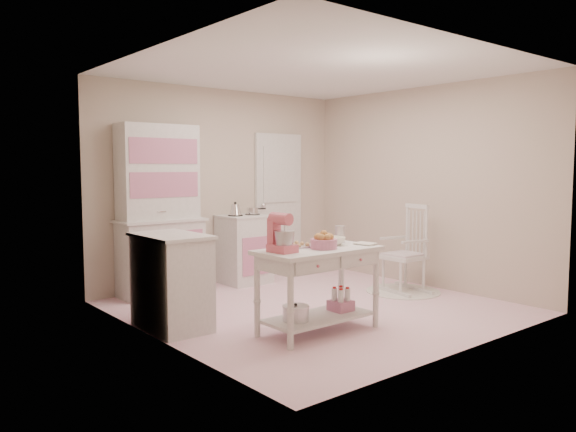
{
  "coord_description": "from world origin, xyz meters",
  "views": [
    {
      "loc": [
        -4.14,
        -4.55,
        1.56
      ],
      "look_at": [
        -0.57,
        -0.2,
        1.07
      ],
      "focal_mm": 35.0,
      "sensor_mm": 36.0,
      "label": 1
    }
  ],
  "objects_px": {
    "hutch": "(160,210)",
    "stand_mixer": "(282,233)",
    "work_table": "(318,290)",
    "bread_basket": "(324,244)",
    "rocking_chair": "(404,248)",
    "base_cabinet": "(172,282)",
    "stove": "(244,249)"
  },
  "relations": [
    {
      "from": "hutch",
      "to": "stand_mixer",
      "type": "height_order",
      "value": "hutch"
    },
    {
      "from": "work_table",
      "to": "bread_basket",
      "type": "bearing_deg",
      "value": -68.2
    },
    {
      "from": "stand_mixer",
      "to": "bread_basket",
      "type": "height_order",
      "value": "stand_mixer"
    },
    {
      "from": "rocking_chair",
      "to": "hutch",
      "type": "bearing_deg",
      "value": 155.01
    },
    {
      "from": "hutch",
      "to": "rocking_chair",
      "type": "relative_size",
      "value": 1.89
    },
    {
      "from": "base_cabinet",
      "to": "rocking_chair",
      "type": "relative_size",
      "value": 0.84
    },
    {
      "from": "rocking_chair",
      "to": "work_table",
      "type": "relative_size",
      "value": 0.92
    },
    {
      "from": "work_table",
      "to": "rocking_chair",
      "type": "bearing_deg",
      "value": 16.49
    },
    {
      "from": "stove",
      "to": "rocking_chair",
      "type": "relative_size",
      "value": 0.84
    },
    {
      "from": "stove",
      "to": "hutch",
      "type": "bearing_deg",
      "value": 177.61
    },
    {
      "from": "work_table",
      "to": "bread_basket",
      "type": "height_order",
      "value": "bread_basket"
    },
    {
      "from": "work_table",
      "to": "stand_mixer",
      "type": "height_order",
      "value": "stand_mixer"
    },
    {
      "from": "bread_basket",
      "to": "hutch",
      "type": "bearing_deg",
      "value": 100.68
    },
    {
      "from": "stand_mixer",
      "to": "base_cabinet",
      "type": "bearing_deg",
      "value": 117.45
    },
    {
      "from": "stove",
      "to": "bread_basket",
      "type": "bearing_deg",
      "value": -107.5
    },
    {
      "from": "stove",
      "to": "stand_mixer",
      "type": "height_order",
      "value": "stand_mixer"
    },
    {
      "from": "hutch",
      "to": "base_cabinet",
      "type": "height_order",
      "value": "hutch"
    },
    {
      "from": "stand_mixer",
      "to": "work_table",
      "type": "bearing_deg",
      "value": -7.19
    },
    {
      "from": "hutch",
      "to": "stand_mixer",
      "type": "bearing_deg",
      "value": -89.64
    },
    {
      "from": "rocking_chair",
      "to": "stand_mixer",
      "type": "distance_m",
      "value": 2.5
    },
    {
      "from": "hutch",
      "to": "rocking_chair",
      "type": "xyz_separation_m",
      "value": [
        2.41,
        -1.78,
        -0.49
      ]
    },
    {
      "from": "base_cabinet",
      "to": "bread_basket",
      "type": "height_order",
      "value": "base_cabinet"
    },
    {
      "from": "rocking_chair",
      "to": "bread_basket",
      "type": "height_order",
      "value": "rocking_chair"
    },
    {
      "from": "rocking_chair",
      "to": "bread_basket",
      "type": "bearing_deg",
      "value": -150.6
    },
    {
      "from": "base_cabinet",
      "to": "stove",
      "type": "bearing_deg",
      "value": 36.78
    },
    {
      "from": "stand_mixer",
      "to": "rocking_chair",
      "type": "bearing_deg",
      "value": 8.8
    },
    {
      "from": "base_cabinet",
      "to": "stand_mixer",
      "type": "distance_m",
      "value": 1.24
    },
    {
      "from": "base_cabinet",
      "to": "stand_mixer",
      "type": "xyz_separation_m",
      "value": [
        0.6,
        -0.96,
        0.51
      ]
    },
    {
      "from": "rocking_chair",
      "to": "bread_basket",
      "type": "relative_size",
      "value": 4.4
    },
    {
      "from": "hutch",
      "to": "bread_basket",
      "type": "distance_m",
      "value": 2.46
    },
    {
      "from": "hutch",
      "to": "base_cabinet",
      "type": "bearing_deg",
      "value": -112.86
    },
    {
      "from": "rocking_chair",
      "to": "stand_mixer",
      "type": "height_order",
      "value": "stand_mixer"
    }
  ]
}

